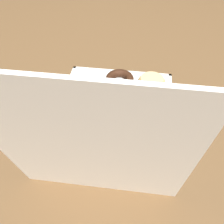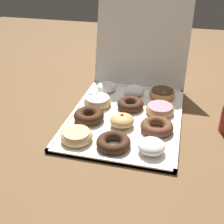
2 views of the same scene
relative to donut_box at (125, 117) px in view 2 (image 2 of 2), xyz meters
name	(u,v)px [view 2 (image 2 of 2)]	position (x,y,z in m)	size (l,w,h in m)	color
ground_plane	(125,119)	(0.00, 0.00, -0.01)	(3.00, 3.00, 0.00)	brown
donut_box	(125,117)	(0.00, 0.00, 0.00)	(0.43, 0.56, 0.01)	white
box_lid_open	(143,32)	(0.00, 0.35, 0.25)	(0.43, 0.52, 0.01)	white
glazed_ring_donut_0	(77,136)	(-0.13, -0.20, 0.02)	(0.11, 0.11, 0.04)	#E5B770
chocolate_cake_ring_donut_1	(113,142)	(0.00, -0.20, 0.02)	(0.12, 0.12, 0.03)	#381E11
powdered_filled_donut_2	(151,146)	(0.13, -0.20, 0.03)	(0.09, 0.09, 0.05)	white
chocolate_cake_ring_donut_3	(89,116)	(-0.13, -0.06, 0.02)	(0.12, 0.12, 0.04)	#381E11
jelly_filled_donut_4	(123,121)	(0.00, -0.07, 0.03)	(0.09, 0.09, 0.05)	tan
chocolate_cake_ring_donut_5	(157,127)	(0.13, -0.07, 0.02)	(0.12, 0.12, 0.04)	#59331E
sprinkle_donut_6	(98,101)	(-0.13, 0.06, 0.02)	(0.12, 0.12, 0.04)	#E5B770
chocolate_cake_ring_donut_7	(130,104)	(0.01, 0.07, 0.02)	(0.11, 0.11, 0.04)	#381E11
pink_frosted_donut_8	(160,109)	(0.13, 0.06, 0.02)	(0.11, 0.11, 0.03)	tan
powdered_filled_donut_9	(107,87)	(-0.13, 0.20, 0.03)	(0.09, 0.09, 0.04)	white
powdered_filled_donut_10	(135,91)	(0.00, 0.19, 0.03)	(0.09, 0.09, 0.04)	white
sprinkle_donut_11	(162,94)	(0.12, 0.20, 0.02)	(0.11, 0.11, 0.04)	tan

